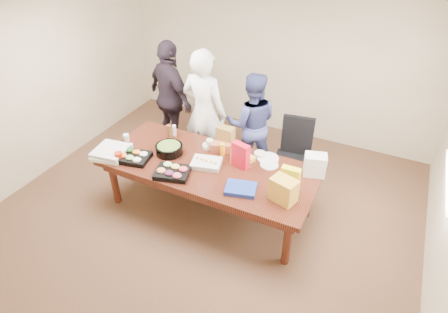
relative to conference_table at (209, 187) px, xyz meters
The scene contains 36 objects.
floor 0.39m from the conference_table, ahead, with size 5.50×5.00×0.02m, color #47301E.
ceiling 2.33m from the conference_table, ahead, with size 5.50×5.00×0.02m, color white.
wall_back 2.68m from the conference_table, 90.00° to the left, with size 5.50×0.04×2.70m, color beige.
wall_front 2.68m from the conference_table, 90.00° to the right, with size 5.50×0.04×2.70m, color beige.
wall_left 2.92m from the conference_table, behind, with size 0.04×5.00×2.70m, color beige.
conference_table is the anchor object (origin of this frame).
office_chair 1.24m from the conference_table, 46.90° to the left, with size 0.54×0.54×1.06m, color black.
person_center 1.17m from the conference_table, 121.16° to the left, with size 0.71×0.46×1.94m, color white.
person_right 1.22m from the conference_table, 83.75° to the left, with size 0.78×0.61×1.60m, color #3E4582.
person_left 1.80m from the conference_table, 138.51° to the left, with size 1.09×0.45×1.86m, color black.
veggie_tray 1.08m from the conference_table, 160.71° to the right, with size 0.41×0.32×0.06m, color black.
fruit_tray 0.64m from the conference_table, 128.19° to the right, with size 0.42×0.33×0.06m, color black.
sheet_cake 0.41m from the conference_table, 123.98° to the right, with size 0.37×0.28×0.07m, color silver.
salad_bowl 0.74m from the conference_table, behind, with size 0.37×0.37×0.12m, color black.
chip_bag_blue 0.77m from the conference_table, 26.48° to the right, with size 0.36×0.27×0.05m, color #1D3499.
chip_bag_red 0.68m from the conference_table, 21.46° to the left, with size 0.23×0.09×0.34m, color red.
chip_bag_yellow 1.22m from the conference_table, ahead, with size 0.22×0.09×0.33m, color yellow.
chip_bag_orange 0.64m from the conference_table, 26.20° to the left, with size 0.19×0.08×0.29m, color orange.
mayo_jar 0.58m from the conference_table, 115.04° to the left, with size 0.09×0.09×0.15m, color silver.
mustard_bottle 0.54m from the conference_table, 76.37° to the left, with size 0.06×0.06×0.18m, color #FAA80E.
dressing_bottle 0.99m from the conference_table, 157.95° to the left, with size 0.07×0.07×0.21m, color brown.
ranch_bottle 0.99m from the conference_table, 151.67° to the left, with size 0.06×0.06×0.17m, color white.
banana_bunch 0.65m from the conference_table, 38.83° to the left, with size 0.22×0.13×0.07m, color gold.
bread_loaf 0.57m from the conference_table, 85.71° to the left, with size 0.32×0.14×0.13m, color #A35132.
kraft_bag 0.71m from the conference_table, 88.62° to the left, with size 0.24×0.14×0.31m, color olive.
red_cup 1.25m from the conference_table, 157.63° to the right, with size 0.10×0.10×0.13m, color #B4230A.
clear_cup_a 1.20m from the conference_table, behind, with size 0.07×0.07×0.10m, color silver.
clear_cup_b 1.37m from the conference_table, behind, with size 0.08×0.08×0.11m, color white.
pizza_box_lower 1.39m from the conference_table, 163.31° to the right, with size 0.41×0.41×0.05m, color white.
pizza_box_upper 1.40m from the conference_table, 163.58° to the right, with size 0.41×0.41×0.05m, color silver.
plate_a 0.88m from the conference_table, 35.64° to the left, with size 0.29×0.29×0.02m, color silver.
plate_b 0.87m from the conference_table, 25.03° to the left, with size 0.24×0.24×0.01m, color silver.
dip_bowl_a 0.81m from the conference_table, 41.78° to the left, with size 0.15×0.15×0.06m, color beige.
dip_bowl_b 0.56m from the conference_table, 119.71° to the left, with size 0.14×0.14×0.06m, color white.
grocery_bag_white 1.43m from the conference_table, 17.46° to the left, with size 0.26×0.19×0.28m, color white.
grocery_bag_yellow 1.22m from the conference_table, 12.28° to the right, with size 0.29×0.20×0.29m, color gold.
Camera 1 is at (1.92, -3.47, 3.62)m, focal length 30.35 mm.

